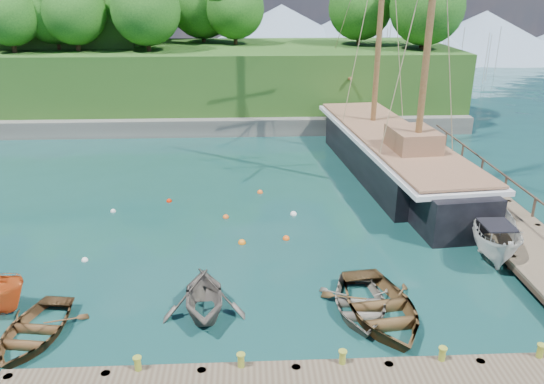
% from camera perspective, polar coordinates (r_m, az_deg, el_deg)
% --- Properties ---
extents(ground, '(160.00, 160.00, 0.00)m').
position_cam_1_polar(ground, '(20.95, -0.43, -10.48)').
color(ground, '#103530').
rests_on(ground, ground).
extents(dock_east, '(3.20, 24.00, 1.10)m').
position_cam_1_polar(dock_east, '(29.58, 21.83, -1.23)').
color(dock_east, brown).
rests_on(dock_east, ground).
extents(bollard_1, '(0.26, 0.26, 0.45)m').
position_cam_1_polar(bollard_1, '(16.84, -3.29, -19.78)').
color(bollard_1, olive).
rests_on(bollard_1, ground).
extents(bollard_2, '(0.26, 0.26, 0.45)m').
position_cam_1_polar(bollard_2, '(17.05, 7.45, -19.34)').
color(bollard_2, olive).
rests_on(bollard_2, ground).
extents(bollard_3, '(0.26, 0.26, 0.45)m').
position_cam_1_polar(bollard_3, '(17.78, 17.53, -18.35)').
color(bollard_3, olive).
rests_on(bollard_3, ground).
extents(bollard_4, '(0.26, 0.26, 0.45)m').
position_cam_1_polar(bollard_4, '(18.95, 26.48, -17.01)').
color(bollard_4, olive).
rests_on(bollard_4, ground).
extents(rowboat_0, '(3.31, 4.25, 0.81)m').
position_cam_1_polar(rowboat_0, '(20.15, -24.18, -14.09)').
color(rowboat_0, '#50361D').
rests_on(rowboat_0, ground).
extents(rowboat_1, '(3.28, 3.72, 1.84)m').
position_cam_1_polar(rowboat_1, '(19.77, -7.26, -12.85)').
color(rowboat_1, '#5F5850').
rests_on(rowboat_1, ground).
extents(rowboat_2, '(4.14, 5.36, 1.02)m').
position_cam_1_polar(rowboat_2, '(19.83, 11.51, -13.03)').
color(rowboat_2, '#4D371D').
rests_on(rowboat_2, ground).
extents(rowboat_3, '(3.12, 4.15, 0.81)m').
position_cam_1_polar(rowboat_3, '(20.04, 9.34, -12.46)').
color(rowboat_3, '#605C50').
rests_on(rowboat_3, ground).
extents(cabin_boat_white, '(3.28, 5.34, 1.94)m').
position_cam_1_polar(cabin_boat_white, '(25.39, 22.64, -6.20)').
color(cabin_boat_white, beige).
rests_on(cabin_boat_white, ground).
extents(schooner, '(6.54, 26.38, 19.13)m').
position_cam_1_polar(schooner, '(33.72, 12.65, 3.68)').
color(schooner, black).
rests_on(schooner, ground).
extents(mooring_buoy_0, '(0.28, 0.28, 0.28)m').
position_cam_1_polar(mooring_buoy_0, '(24.32, -19.48, -6.98)').
color(mooring_buoy_0, white).
rests_on(mooring_buoy_0, ground).
extents(mooring_buoy_1, '(0.32, 0.32, 0.32)m').
position_cam_1_polar(mooring_buoy_1, '(27.07, -4.99, -2.76)').
color(mooring_buoy_1, '#DF5C1C').
rests_on(mooring_buoy_1, ground).
extents(mooring_buoy_2, '(0.36, 0.36, 0.36)m').
position_cam_1_polar(mooring_buoy_2, '(24.43, -3.25, -5.53)').
color(mooring_buoy_2, orange).
rests_on(mooring_buoy_2, ground).
extents(mooring_buoy_3, '(0.34, 0.34, 0.34)m').
position_cam_1_polar(mooring_buoy_3, '(27.34, 2.33, -2.44)').
color(mooring_buoy_3, white).
rests_on(mooring_buoy_3, ground).
extents(mooring_buoy_4, '(0.30, 0.30, 0.30)m').
position_cam_1_polar(mooring_buoy_4, '(29.46, -11.00, -1.02)').
color(mooring_buoy_4, red).
rests_on(mooring_buoy_4, ground).
extents(mooring_buoy_5, '(0.33, 0.33, 0.33)m').
position_cam_1_polar(mooring_buoy_5, '(30.12, -1.30, -0.09)').
color(mooring_buoy_5, '#DF561A').
rests_on(mooring_buoy_5, ground).
extents(mooring_buoy_6, '(0.28, 0.28, 0.28)m').
position_cam_1_polar(mooring_buoy_6, '(28.87, -16.72, -2.04)').
color(mooring_buoy_6, silver).
rests_on(mooring_buoy_6, ground).
extents(mooring_buoy_7, '(0.32, 0.32, 0.32)m').
position_cam_1_polar(mooring_buoy_7, '(24.79, 1.53, -5.09)').
color(mooring_buoy_7, '#FB5913').
rests_on(mooring_buoy_7, ground).
extents(headland, '(51.00, 19.31, 12.90)m').
position_cam_1_polar(headland, '(50.91, -17.11, 14.37)').
color(headland, '#474744').
rests_on(headland, ground).
extents(distant_ridge, '(117.00, 40.00, 10.00)m').
position_cam_1_polar(distant_ridge, '(88.15, 0.55, 17.17)').
color(distant_ridge, '#728CA5').
rests_on(distant_ridge, ground).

